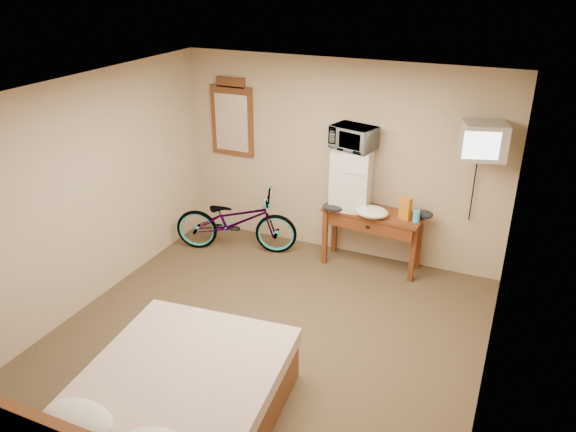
# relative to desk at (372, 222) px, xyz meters

# --- Properties ---
(room) EXTENTS (4.60, 4.64, 2.50)m
(room) POSITION_rel_desk_xyz_m (-0.55, -2.00, 0.63)
(room) COLOR #4F3C27
(room) RESTS_ON ground
(desk) EXTENTS (1.24, 0.56, 0.75)m
(desk) POSITION_rel_desk_xyz_m (0.00, 0.00, 0.00)
(desk) COLOR maroon
(desk) RESTS_ON floor
(mini_fridge) EXTENTS (0.50, 0.49, 0.75)m
(mini_fridge) POSITION_rel_desk_xyz_m (-0.30, 0.04, 0.51)
(mini_fridge) COLOR silver
(mini_fridge) RESTS_ON desk
(microwave) EXTENTS (0.58, 0.47, 0.28)m
(microwave) POSITION_rel_desk_xyz_m (-0.30, 0.04, 1.02)
(microwave) COLOR silver
(microwave) RESTS_ON mini_fridge
(snack_bag) EXTENTS (0.15, 0.12, 0.27)m
(snack_bag) POSITION_rel_desk_xyz_m (0.40, -0.04, 0.27)
(snack_bag) COLOR orange
(snack_bag) RESTS_ON desk
(blue_cup) EXTENTS (0.08, 0.08, 0.14)m
(blue_cup) POSITION_rel_desk_xyz_m (0.54, -0.07, 0.20)
(blue_cup) COLOR #45A9EB
(blue_cup) RESTS_ON desk
(cloth_cream) EXTENTS (0.40, 0.31, 0.12)m
(cloth_cream) POSITION_rel_desk_xyz_m (0.02, -0.14, 0.20)
(cloth_cream) COLOR beige
(cloth_cream) RESTS_ON desk
(cloth_dark_a) EXTENTS (0.26, 0.20, 0.10)m
(cloth_dark_a) POSITION_rel_desk_xyz_m (-0.45, -0.16, 0.18)
(cloth_dark_a) COLOR black
(cloth_dark_a) RESTS_ON desk
(cloth_dark_b) EXTENTS (0.21, 0.17, 0.10)m
(cloth_dark_b) POSITION_rel_desk_xyz_m (0.60, 0.08, 0.18)
(cloth_dark_b) COLOR black
(cloth_dark_b) RESTS_ON desk
(crt_television) EXTENTS (0.53, 0.62, 0.39)m
(crt_television) POSITION_rel_desk_xyz_m (1.14, 0.02, 1.17)
(crt_television) COLOR black
(crt_television) RESTS_ON room
(wall_mirror) EXTENTS (0.61, 0.04, 1.04)m
(wall_mirror) POSITION_rel_desk_xyz_m (-2.05, 0.27, 1.01)
(wall_mirror) COLOR brown
(wall_mirror) RESTS_ON room
(bicycle) EXTENTS (1.70, 1.01, 0.85)m
(bicycle) POSITION_rel_desk_xyz_m (-1.75, -0.28, -0.19)
(bicycle) COLOR black
(bicycle) RESTS_ON floor
(bed) EXTENTS (1.70, 2.14, 0.90)m
(bed) POSITION_rel_desk_xyz_m (-0.65, -3.38, -0.32)
(bed) COLOR brown
(bed) RESTS_ON floor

